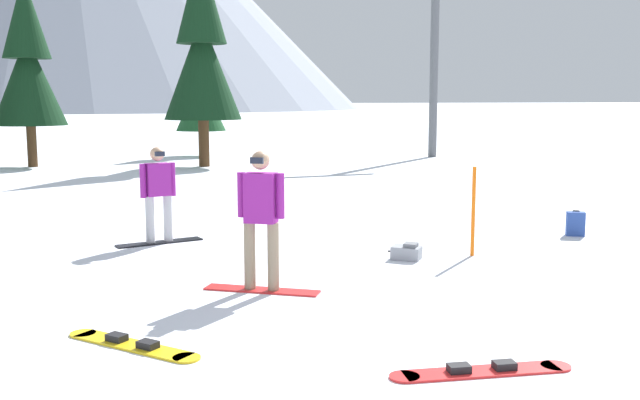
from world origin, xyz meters
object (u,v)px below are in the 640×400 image
(loose_snowboard_far_spare, at_px, (132,344))
(backpack_blue, at_px, (575,224))
(pine_tree_broad, at_px, (27,63))
(pine_tree_short, at_px, (200,93))
(snowboarder_background, at_px, (158,193))
(ski_lift_tower, at_px, (435,43))
(pine_tree_tall, at_px, (202,49))
(backpack_grey, at_px, (407,252))
(loose_snowboard_near_right, at_px, (482,371))
(snowboarder_midground, at_px, (261,217))
(trail_marker_pole, at_px, (473,212))

(loose_snowboard_far_spare, distance_m, backpack_blue, 8.94)
(pine_tree_broad, relative_size, pine_tree_short, 1.38)
(snowboarder_background, relative_size, ski_lift_tower, 0.20)
(loose_snowboard_far_spare, height_order, pine_tree_broad, pine_tree_broad)
(backpack_blue, bearing_deg, pine_tree_tall, 101.36)
(backpack_grey, height_order, pine_tree_tall, pine_tree_tall)
(loose_snowboard_near_right, bearing_deg, backpack_blue, 42.88)
(snowboarder_midground, distance_m, pine_tree_short, 23.28)
(loose_snowboard_near_right, xyz_separation_m, trail_marker_pole, (2.75, 4.31, 0.69))
(loose_snowboard_far_spare, height_order, trail_marker_pole, trail_marker_pole)
(loose_snowboard_near_right, relative_size, pine_tree_short, 0.35)
(snowboarder_midground, bearing_deg, trail_marker_pole, 12.29)
(loose_snowboard_far_spare, relative_size, backpack_blue, 3.22)
(backpack_grey, relative_size, ski_lift_tower, 0.06)
(pine_tree_broad, bearing_deg, ski_lift_tower, -4.93)
(backpack_blue, bearing_deg, loose_snowboard_near_right, -137.12)
(loose_snowboard_far_spare, distance_m, pine_tree_short, 25.29)
(snowboarder_midground, xyz_separation_m, pine_tree_short, (4.29, 22.81, 1.76))
(snowboarder_midground, bearing_deg, pine_tree_short, 79.36)
(backpack_blue, relative_size, ski_lift_tower, 0.06)
(loose_snowboard_near_right, relative_size, loose_snowboard_far_spare, 1.16)
(backpack_blue, height_order, pine_tree_broad, pine_tree_broad)
(loose_snowboard_near_right, relative_size, backpack_grey, 3.25)
(snowboarder_midground, height_order, trail_marker_pole, snowboarder_midground)
(snowboarder_midground, xyz_separation_m, loose_snowboard_near_right, (1.02, -3.49, -0.95))
(snowboarder_background, bearing_deg, ski_lift_tower, 46.34)
(trail_marker_pole, height_order, ski_lift_tower, ski_lift_tower)
(pine_tree_short, xyz_separation_m, ski_lift_tower, (9.17, -4.26, 2.11))
(snowboarder_background, xyz_separation_m, trail_marker_pole, (4.48, -2.89, -0.17))
(pine_tree_short, distance_m, ski_lift_tower, 10.33)
(ski_lift_tower, bearing_deg, pine_tree_tall, -175.45)
(snowboarder_midground, distance_m, pine_tree_tall, 18.34)
(pine_tree_short, bearing_deg, snowboarder_midground, -100.64)
(pine_tree_tall, bearing_deg, loose_snowboard_far_spare, -104.84)
(backpack_blue, height_order, trail_marker_pole, trail_marker_pole)
(snowboarder_background, relative_size, pine_tree_short, 0.33)
(loose_snowboard_near_right, bearing_deg, pine_tree_tall, 83.99)
(loose_snowboard_near_right, xyz_separation_m, pine_tree_tall, (2.24, 21.23, 4.26))
(trail_marker_pole, relative_size, pine_tree_short, 0.29)
(backpack_grey, distance_m, ski_lift_tower, 21.15)
(loose_snowboard_near_right, bearing_deg, trail_marker_pole, 57.50)
(pine_tree_broad, bearing_deg, snowboarder_midground, -82.38)
(ski_lift_tower, bearing_deg, backpack_grey, -121.53)
(snowboarder_midground, bearing_deg, ski_lift_tower, 54.05)
(snowboarder_background, height_order, pine_tree_tall, pine_tree_tall)
(backpack_grey, bearing_deg, pine_tree_tall, 87.99)
(snowboarder_background, height_order, backpack_grey, snowboarder_background)
(backpack_blue, distance_m, trail_marker_pole, 2.89)
(snowboarder_background, relative_size, pine_tree_tall, 0.21)
(loose_snowboard_near_right, distance_m, pine_tree_short, 26.64)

